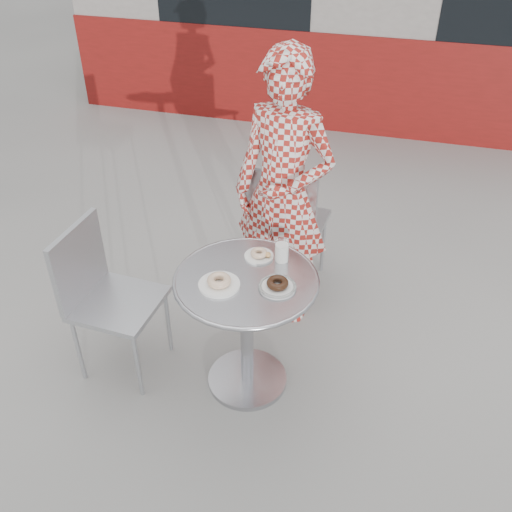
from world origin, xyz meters
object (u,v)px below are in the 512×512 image
(plate_far, at_px, (259,255))
(milk_cup, at_px, (282,251))
(seated_person, at_px, (283,194))
(chair_left, at_px, (121,328))
(plate_near, at_px, (219,283))
(bistro_table, at_px, (247,306))
(chair_far, at_px, (288,247))
(plate_checker, at_px, (277,285))

(plate_far, bearing_deg, milk_cup, 1.59)
(seated_person, bearing_deg, chair_left, -121.09)
(plate_far, bearing_deg, plate_near, -114.07)
(seated_person, relative_size, milk_cup, 14.25)
(chair_left, height_order, seated_person, seated_person)
(chair_left, distance_m, plate_far, 0.92)
(plate_near, bearing_deg, bistro_table, 38.84)
(chair_far, relative_size, plate_near, 4.59)
(chair_far, distance_m, plate_near, 1.16)
(plate_near, bearing_deg, chair_far, 83.44)
(bistro_table, height_order, chair_left, chair_left)
(chair_far, distance_m, plate_far, 0.90)
(seated_person, distance_m, plate_near, 0.80)
(seated_person, height_order, plate_checker, seated_person)
(bistro_table, distance_m, plate_far, 0.28)
(bistro_table, bearing_deg, chair_left, -175.72)
(bistro_table, bearing_deg, milk_cup, 55.97)
(chair_left, xyz_separation_m, plate_near, (0.62, -0.04, 0.49))
(seated_person, xyz_separation_m, milk_cup, (0.11, -0.50, -0.05))
(bistro_table, height_order, plate_far, plate_far)
(plate_near, height_order, milk_cup, milk_cup)
(plate_far, bearing_deg, chair_far, 90.43)
(bistro_table, distance_m, milk_cup, 0.34)
(seated_person, distance_m, plate_far, 0.51)
(chair_far, distance_m, milk_cup, 0.93)
(milk_cup, bearing_deg, plate_checker, -81.53)
(plate_far, bearing_deg, chair_left, -161.49)
(chair_left, relative_size, milk_cup, 7.65)
(chair_left, relative_size, seated_person, 0.54)
(plate_near, bearing_deg, chair_left, 176.75)
(seated_person, relative_size, plate_checker, 9.07)
(chair_far, bearing_deg, plate_checker, 103.91)
(plate_near, bearing_deg, plate_far, 65.93)
(plate_near, bearing_deg, milk_cup, 49.57)
(bistro_table, distance_m, chair_left, 0.78)
(bistro_table, distance_m, plate_near, 0.25)
(chair_far, relative_size, plate_far, 6.15)
(bistro_table, relative_size, seated_person, 0.44)
(plate_checker, distance_m, milk_cup, 0.23)
(chair_far, relative_size, chair_left, 1.04)
(chair_left, bearing_deg, plate_far, -68.03)
(chair_far, height_order, seated_person, seated_person)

